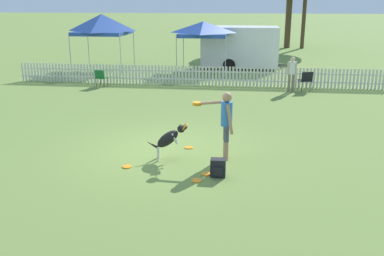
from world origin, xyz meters
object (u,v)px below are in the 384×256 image
backpack_on_grass (218,168)px  folding_chair_blue_left (306,79)px  handler_person (225,117)px  canopy_tent_secondary (203,29)px  frisbee_midfield (189,148)px  spectator_standing (292,71)px  frisbee_near_handler (206,174)px  frisbee_near_dog (197,180)px  frisbee_far_scatter (127,167)px  folding_chair_center (101,77)px  equipment_trailer (239,47)px  canopy_tent_main (102,24)px  leaping_dog (169,138)px

backpack_on_grass → folding_chair_blue_left: bearing=72.3°
handler_person → folding_chair_blue_left: 9.31m
backpack_on_grass → canopy_tent_secondary: canopy_tent_secondary is taller
frisbee_midfield → spectator_standing: size_ratio=0.15×
handler_person → folding_chair_blue_left: handler_person is taller
frisbee_near_handler → backpack_on_grass: (0.28, -0.08, 0.19)m
frisbee_near_dog → frisbee_far_scatter: (-1.74, 0.60, 0.00)m
folding_chair_center → equipment_trailer: (6.15, 6.27, 0.79)m
spectator_standing → folding_chair_blue_left: bearing=-164.4°
folding_chair_blue_left → canopy_tent_main: 11.72m
frisbee_midfield → folding_chair_blue_left: bearing=63.3°
handler_person → leaping_dog: (-1.35, -0.22, -0.51)m
folding_chair_center → spectator_standing: size_ratio=0.52×
backpack_on_grass → spectator_standing: (2.51, 9.61, 0.70)m
frisbee_far_scatter → spectator_standing: 10.47m
canopy_tent_secondary → spectator_standing: (4.30, -4.97, -1.40)m
leaping_dog → canopy_tent_secondary: 13.77m
frisbee_near_dog → frisbee_midfield: same height
frisbee_far_scatter → equipment_trailer: 15.91m
frisbee_far_scatter → folding_chair_center: folding_chair_center is taller
frisbee_near_handler → canopy_tent_secondary: size_ratio=0.08×
frisbee_far_scatter → folding_chair_center: 10.17m
folding_chair_blue_left → canopy_tent_secondary: (-4.95, 4.65, 1.80)m
backpack_on_grass → equipment_trailer: size_ratio=0.08×
frisbee_near_dog → equipment_trailer: bearing=87.9°
leaping_dog → frisbee_far_scatter: 1.24m
frisbee_far_scatter → leaping_dog: bearing=35.2°
folding_chair_center → spectator_standing: 8.51m
folding_chair_center → leaping_dog: bearing=127.0°
frisbee_near_handler → folding_chair_blue_left: 10.44m
folding_chair_center → spectator_standing: spectator_standing is taller
folding_chair_center → equipment_trailer: size_ratio=0.15×
frisbee_near_dog → equipment_trailer: equipment_trailer is taller
leaping_dog → folding_chair_center: (-4.72, 8.78, -0.09)m
leaping_dog → canopy_tent_secondary: (-0.52, 13.65, 1.75)m
leaping_dog → canopy_tent_secondary: size_ratio=0.38×
handler_person → canopy_tent_secondary: size_ratio=0.62×
equipment_trailer → leaping_dog: bearing=-95.8°
leaping_dog → frisbee_far_scatter: bearing=-63.8°
frisbee_near_dog → canopy_tent_main: (-6.98, 14.85, 2.50)m
backpack_on_grass → canopy_tent_main: canopy_tent_main is taller
spectator_standing → equipment_trailer: 6.80m
leaping_dog → frisbee_near_handler: 1.42m
folding_chair_center → canopy_tent_main: size_ratio=0.25×
frisbee_midfield → canopy_tent_secondary: bearing=94.0°
frisbee_far_scatter → backpack_on_grass: bearing=-7.6°
frisbee_far_scatter → folding_chair_center: bearing=112.0°
handler_person → frisbee_near_dog: 1.88m
equipment_trailer → frisbee_near_dog: bearing=-92.5°
leaping_dog → folding_chair_center: leaping_dog is taller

